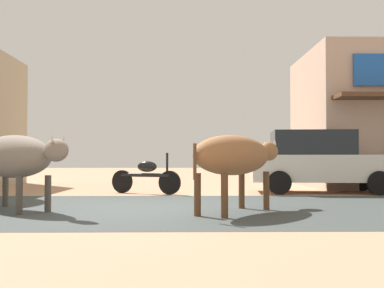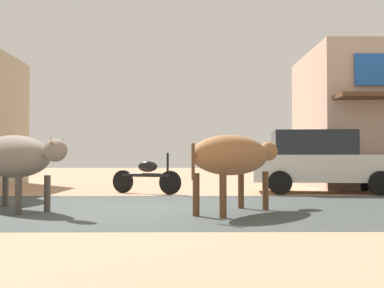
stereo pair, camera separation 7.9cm
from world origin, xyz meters
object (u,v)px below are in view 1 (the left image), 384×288
at_px(cow_far_dark, 236,156).
at_px(parked_motorcycle, 146,176).
at_px(parked_hatchback_car, 319,161).
at_px(cow_near_brown, 14,157).

bearing_deg(cow_far_dark, parked_motorcycle, 112.12).
bearing_deg(cow_far_dark, parked_hatchback_car, 60.60).
distance_m(parked_motorcycle, cow_far_dark, 4.88).
xyz_separation_m(parked_hatchback_car, parked_motorcycle, (-4.58, -0.38, -0.37)).
relative_size(parked_motorcycle, cow_far_dark, 0.71).
relative_size(parked_hatchback_car, cow_far_dark, 1.52).
bearing_deg(parked_motorcycle, cow_far_dark, -67.88).
bearing_deg(cow_near_brown, parked_hatchback_car, 34.20).
xyz_separation_m(parked_hatchback_car, cow_near_brown, (-6.59, -4.48, 0.09)).
distance_m(parked_hatchback_car, cow_far_dark, 5.60).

